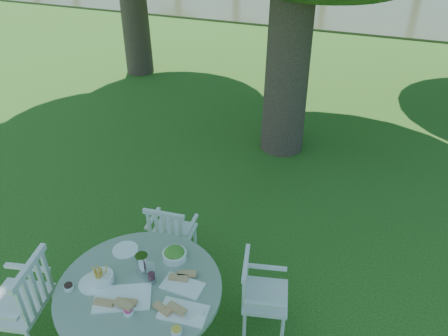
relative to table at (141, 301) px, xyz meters
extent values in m
plane|color=#153C0C|center=(0.07, 1.51, -0.60)|extent=(140.00, 140.00, 0.00)
cylinder|color=black|center=(0.00, 0.00, -0.22)|extent=(0.12, 0.12, 0.68)
cylinder|color=gray|center=(0.00, 0.00, 0.14)|extent=(1.29, 1.29, 0.04)
cylinder|color=silver|center=(1.08, 0.40, -0.40)|extent=(0.03, 0.03, 0.40)
cylinder|color=silver|center=(1.00, 0.75, -0.40)|extent=(0.03, 0.03, 0.40)
cylinder|color=silver|center=(0.77, 0.33, -0.40)|extent=(0.03, 0.03, 0.40)
cylinder|color=silver|center=(0.69, 0.68, -0.40)|extent=(0.03, 0.03, 0.40)
cube|color=silver|center=(0.88, 0.54, -0.18)|extent=(0.46, 0.48, 0.04)
cube|color=silver|center=(0.71, 0.50, 0.01)|extent=(0.12, 0.41, 0.41)
cylinder|color=silver|center=(-0.06, 1.19, -0.40)|extent=(0.03, 0.03, 0.40)
cylinder|color=silver|center=(-0.42, 1.16, -0.40)|extent=(0.03, 0.03, 0.40)
cylinder|color=silver|center=(-0.03, 0.87, -0.40)|extent=(0.03, 0.03, 0.40)
cylinder|color=silver|center=(-0.39, 0.83, -0.40)|extent=(0.03, 0.03, 0.40)
cube|color=silver|center=(-0.23, 1.01, -0.18)|extent=(0.45, 0.41, 0.04)
cube|color=silver|center=(-0.21, 0.83, 0.01)|extent=(0.41, 0.07, 0.41)
cylinder|color=silver|center=(-1.22, -0.14, -0.36)|extent=(0.04, 0.04, 0.48)
cylinder|color=silver|center=(-0.85, -0.06, -0.36)|extent=(0.04, 0.04, 0.48)
cube|color=silver|center=(-0.99, -0.31, -0.10)|extent=(0.54, 0.57, 0.04)
cube|color=silver|center=(-0.78, -0.27, 0.12)|extent=(0.14, 0.49, 0.49)
cube|color=white|center=(-0.06, -0.14, 0.17)|extent=(0.49, 0.41, 0.02)
cube|color=white|center=(0.43, -0.10, 0.17)|extent=(0.37, 0.23, 0.01)
cube|color=white|center=(0.32, 0.12, 0.17)|extent=(0.33, 0.19, 0.01)
cylinder|color=white|center=(-0.34, -0.09, 0.17)|extent=(0.24, 0.24, 0.01)
cylinder|color=white|center=(-0.31, 0.32, 0.17)|extent=(0.22, 0.22, 0.01)
cylinder|color=white|center=(-0.30, -0.05, 0.20)|extent=(0.19, 0.19, 0.07)
cylinder|color=white|center=(0.13, 0.38, 0.20)|extent=(0.20, 0.20, 0.07)
cylinder|color=silver|center=(-0.03, 0.13, 0.26)|extent=(0.10, 0.10, 0.20)
cylinder|color=white|center=(0.07, 0.08, 0.26)|extent=(0.07, 0.07, 0.20)
cylinder|color=white|center=(-0.07, 0.15, 0.22)|extent=(0.07, 0.07, 0.12)
cylinder|color=white|center=(-0.25, -0.05, 0.21)|extent=(0.06, 0.06, 0.10)
cylinder|color=white|center=(0.06, -0.25, 0.18)|extent=(0.07, 0.07, 0.03)
cylinder|color=white|center=(0.45, -0.27, 0.18)|extent=(0.08, 0.08, 0.03)
cylinder|color=white|center=(0.55, -0.08, 0.18)|extent=(0.06, 0.06, 0.03)
cylinder|color=white|center=(-0.50, -0.20, 0.18)|extent=(0.08, 0.08, 0.03)
camera|label=1|loc=(1.44, -1.97, 2.77)|focal=35.00mm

